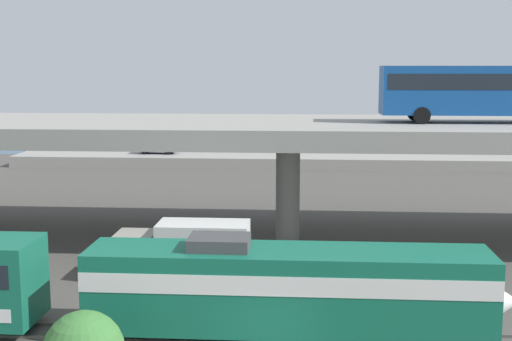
{
  "coord_description": "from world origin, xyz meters",
  "views": [
    {
      "loc": [
        0.96,
        -22.23,
        10.86
      ],
      "look_at": [
        -1.75,
        16.41,
        4.94
      ],
      "focal_mm": 47.99,
      "sensor_mm": 36.0,
      "label": 1
    }
  ],
  "objects_px": {
    "train_locomotive": "(308,287)",
    "parked_car_3": "(494,146)",
    "parked_car_2": "(158,147)",
    "parked_car_1": "(232,142)",
    "transit_bus_on_overpass": "(483,88)",
    "parked_car_0": "(283,143)",
    "service_truck_west": "(186,249)"
  },
  "relations": [
    {
      "from": "train_locomotive",
      "to": "parked_car_3",
      "type": "distance_m",
      "value": 56.01
    },
    {
      "from": "parked_car_2",
      "to": "parked_car_1",
      "type": "bearing_deg",
      "value": -143.79
    },
    {
      "from": "transit_bus_on_overpass",
      "to": "parked_car_1",
      "type": "xyz_separation_m",
      "value": [
        -19.16,
        38.39,
        -7.57
      ]
    },
    {
      "from": "transit_bus_on_overpass",
      "to": "parked_car_2",
      "type": "relative_size",
      "value": 2.76
    },
    {
      "from": "parked_car_1",
      "to": "train_locomotive",
      "type": "bearing_deg",
      "value": 99.17
    },
    {
      "from": "transit_bus_on_overpass",
      "to": "parked_car_3",
      "type": "height_order",
      "value": "transit_bus_on_overpass"
    },
    {
      "from": "parked_car_1",
      "to": "parked_car_3",
      "type": "height_order",
      "value": "same"
    },
    {
      "from": "parked_car_0",
      "to": "parked_car_1",
      "type": "xyz_separation_m",
      "value": [
        -6.07,
        0.72,
        0.0
      ]
    },
    {
      "from": "transit_bus_on_overpass",
      "to": "service_truck_west",
      "type": "relative_size",
      "value": 1.76
    },
    {
      "from": "parked_car_0",
      "to": "parked_car_1",
      "type": "bearing_deg",
      "value": 173.2
    },
    {
      "from": "transit_bus_on_overpass",
      "to": "service_truck_west",
      "type": "distance_m",
      "value": 20.23
    },
    {
      "from": "service_truck_west",
      "to": "parked_car_0",
      "type": "distance_m",
      "value": 46.32
    },
    {
      "from": "parked_car_2",
      "to": "parked_car_3",
      "type": "height_order",
      "value": "same"
    },
    {
      "from": "transit_bus_on_overpass",
      "to": "parked_car_1",
      "type": "bearing_deg",
      "value": 116.53
    },
    {
      "from": "transit_bus_on_overpass",
      "to": "parked_car_3",
      "type": "xyz_separation_m",
      "value": [
        10.69,
        36.16,
        -7.57
      ]
    },
    {
      "from": "parked_car_1",
      "to": "service_truck_west",
      "type": "bearing_deg",
      "value": 93.18
    },
    {
      "from": "service_truck_west",
      "to": "parked_car_2",
      "type": "height_order",
      "value": "service_truck_west"
    },
    {
      "from": "train_locomotive",
      "to": "parked_car_0",
      "type": "height_order",
      "value": "train_locomotive"
    },
    {
      "from": "parked_car_1",
      "to": "parked_car_0",
      "type": "bearing_deg",
      "value": 173.2
    },
    {
      "from": "service_truck_west",
      "to": "parked_car_2",
      "type": "distance_m",
      "value": 42.56
    },
    {
      "from": "parked_car_2",
      "to": "parked_car_3",
      "type": "bearing_deg",
      "value": -174.84
    },
    {
      "from": "parked_car_1",
      "to": "parked_car_2",
      "type": "distance_m",
      "value": 9.5
    },
    {
      "from": "parked_car_0",
      "to": "parked_car_2",
      "type": "bearing_deg",
      "value": -160.42
    },
    {
      "from": "parked_car_1",
      "to": "parked_car_3",
      "type": "bearing_deg",
      "value": 175.74
    },
    {
      "from": "train_locomotive",
      "to": "parked_car_3",
      "type": "relative_size",
      "value": 4.13
    },
    {
      "from": "transit_bus_on_overpass",
      "to": "parked_car_0",
      "type": "xyz_separation_m",
      "value": [
        -13.09,
        37.66,
        -7.57
      ]
    },
    {
      "from": "train_locomotive",
      "to": "parked_car_0",
      "type": "relative_size",
      "value": 4.08
    },
    {
      "from": "train_locomotive",
      "to": "transit_bus_on_overpass",
      "type": "distance_m",
      "value": 20.24
    },
    {
      "from": "service_truck_west",
      "to": "parked_car_0",
      "type": "relative_size",
      "value": 1.62
    },
    {
      "from": "parked_car_1",
      "to": "parked_car_3",
      "type": "relative_size",
      "value": 1.06
    },
    {
      "from": "parked_car_0",
      "to": "service_truck_west",
      "type": "bearing_deg",
      "value": -94.29
    },
    {
      "from": "service_truck_west",
      "to": "parked_car_1",
      "type": "xyz_separation_m",
      "value": [
        -2.61,
        46.92,
        0.34
      ]
    }
  ]
}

